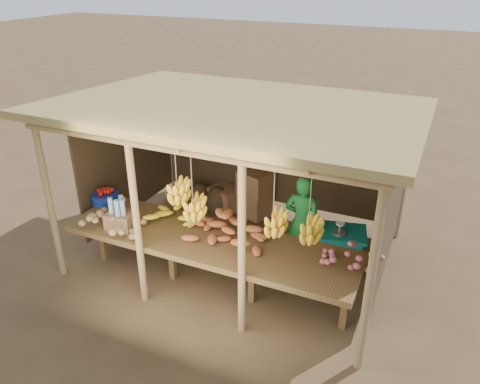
% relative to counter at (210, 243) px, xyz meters
% --- Properties ---
extents(ground, '(60.00, 60.00, 0.00)m').
position_rel_counter_xyz_m(ground, '(-0.00, 0.95, -0.74)').
color(ground, brown).
rests_on(ground, ground).
extents(stall_structure, '(4.70, 3.50, 2.43)m').
position_rel_counter_xyz_m(stall_structure, '(0.09, 0.91, 1.17)').
color(stall_structure, '#9F8052').
rests_on(stall_structure, ground).
extents(counter, '(3.90, 1.05, 0.80)m').
position_rel_counter_xyz_m(counter, '(0.00, 0.00, 0.00)').
color(counter, brown).
rests_on(counter, ground).
extents(potato_heap, '(1.05, 0.76, 0.36)m').
position_rel_counter_xyz_m(potato_heap, '(-1.31, -0.27, 0.24)').
color(potato_heap, '#A48155').
rests_on(potato_heap, counter).
extents(sweet_potato_heap, '(1.21, 0.92, 0.36)m').
position_rel_counter_xyz_m(sweet_potato_heap, '(0.17, 0.10, 0.24)').
color(sweet_potato_heap, '#BD6030').
rests_on(sweet_potato_heap, counter).
extents(onion_heap, '(0.87, 0.68, 0.35)m').
position_rel_counter_xyz_m(onion_heap, '(1.83, 0.10, 0.24)').
color(onion_heap, '#BF5D64').
rests_on(onion_heap, counter).
extents(banana_pile, '(0.78, 0.62, 0.35)m').
position_rel_counter_xyz_m(banana_pile, '(-0.67, 0.19, 0.24)').
color(banana_pile, yellow).
rests_on(banana_pile, counter).
extents(tomato_basin, '(0.41, 0.41, 0.22)m').
position_rel_counter_xyz_m(tomato_basin, '(-1.90, 0.29, 0.15)').
color(tomato_basin, navy).
rests_on(tomato_basin, counter).
extents(bottle_box, '(0.39, 0.33, 0.45)m').
position_rel_counter_xyz_m(bottle_box, '(-1.21, -0.24, 0.24)').
color(bottle_box, '#8C613F').
rests_on(bottle_box, counter).
extents(vendor, '(0.54, 0.36, 1.44)m').
position_rel_counter_xyz_m(vendor, '(0.92, 1.04, -0.02)').
color(vendor, '#1A772D').
rests_on(vendor, ground).
extents(tarp_crate, '(0.74, 0.67, 0.76)m').
position_rel_counter_xyz_m(tarp_crate, '(1.47, 1.27, -0.43)').
color(tarp_crate, brown).
rests_on(tarp_crate, ground).
extents(carton_stack, '(1.18, 0.56, 0.82)m').
position_rel_counter_xyz_m(carton_stack, '(-0.46, 2.15, -0.38)').
color(carton_stack, '#8C613F').
rests_on(carton_stack, ground).
extents(burlap_sacks, '(0.80, 0.42, 0.57)m').
position_rel_counter_xyz_m(burlap_sacks, '(-1.12, 2.03, -0.49)').
color(burlap_sacks, '#493622').
rests_on(burlap_sacks, ground).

